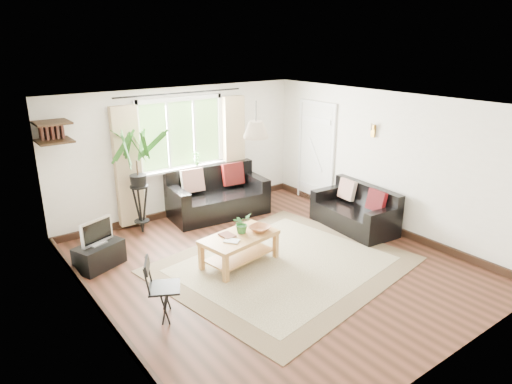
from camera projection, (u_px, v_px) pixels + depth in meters
floor at (272, 265)px, 6.83m from camera, size 5.50×5.50×0.00m
ceiling at (274, 104)px, 6.06m from camera, size 5.50×5.50×0.00m
wall_back at (181, 152)px, 8.54m from camera, size 5.00×0.02×2.40m
wall_front at (452, 262)px, 4.36m from camera, size 5.00×0.02×2.40m
wall_left at (96, 232)px, 5.04m from camera, size 0.02×5.50×2.40m
wall_right at (386, 162)px, 7.86m from camera, size 0.02×5.50×2.40m
rug at (283, 264)px, 6.83m from camera, size 3.84×3.44×0.02m
window at (181, 134)px, 8.40m from camera, size 2.50×0.16×2.16m
door at (316, 154)px, 9.20m from camera, size 0.06×0.96×2.06m
corner_shelf at (53, 132)px, 6.86m from camera, size 0.50×0.50×0.34m
pendant_lamp at (256, 125)px, 6.48m from camera, size 0.36×0.36×0.54m
wall_sconce at (372, 129)px, 7.87m from camera, size 0.12×0.12×0.28m
sofa_back at (218, 193)px, 8.65m from camera, size 1.91×1.09×0.86m
sofa_right at (354, 209)px, 8.07m from camera, size 1.59×0.89×0.72m
coffee_table at (240, 250)px, 6.80m from camera, size 1.23×0.81×0.47m
table_plant at (242, 223)px, 6.78m from camera, size 0.31×0.29×0.30m
bowl at (260, 228)px, 6.87m from camera, size 0.39×0.39×0.08m
book_a at (230, 243)px, 6.46m from camera, size 0.25×0.27×0.02m
book_b at (222, 237)px, 6.65m from camera, size 0.19×0.25×0.02m
tv_stand at (99, 255)px, 6.73m from camera, size 0.78×0.61×0.37m
tv at (97, 231)px, 6.60m from camera, size 0.56×0.35×0.40m
palm_stand at (138, 182)px, 7.72m from camera, size 0.89×0.89×1.83m
folding_chair at (165, 289)px, 5.45m from camera, size 0.54×0.54×0.78m
sill_plant at (197, 158)px, 8.63m from camera, size 0.14×0.10×0.27m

